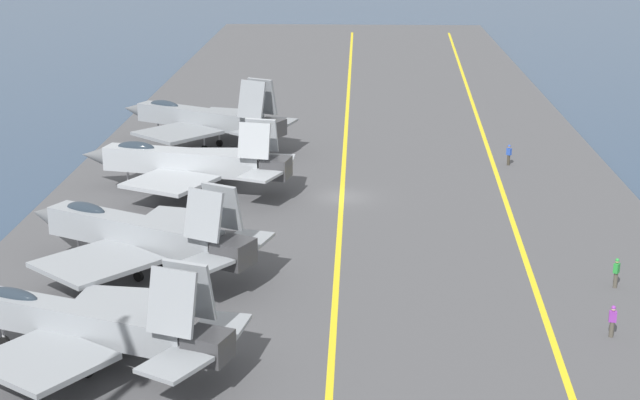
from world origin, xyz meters
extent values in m
plane|color=#2D425B|center=(0.00, 0.00, 0.00)|extent=(2000.00, 2000.00, 0.00)
cube|color=#4C4C4F|center=(0.00, 0.00, 0.20)|extent=(203.37, 44.08, 0.40)
cube|color=yellow|center=(0.00, -12.12, 0.40)|extent=(182.90, 7.67, 0.01)
cube|color=yellow|center=(0.00, 0.00, 0.40)|extent=(183.03, 0.36, 0.01)
cube|color=gray|center=(-27.72, 12.14, 2.58)|extent=(5.49, 11.75, 1.52)
cube|color=#38383A|center=(-30.13, 5.46, 2.58)|extent=(2.31, 2.42, 1.29)
ellipsoid|color=#232D38|center=(-26.49, 15.56, 3.30)|extent=(1.77, 3.02, 0.84)
cube|color=gray|center=(-30.81, 12.83, 2.09)|extent=(6.83, 6.94, 0.28)
cube|color=gray|center=(-24.91, 10.70, 2.09)|extent=(5.25, 5.62, 0.28)
cube|color=gray|center=(-30.45, 6.95, 4.83)|extent=(1.62, 2.44, 2.93)
cube|color=gray|center=(-28.94, 6.40, 4.83)|extent=(1.62, 2.44, 2.93)
cube|color=gray|center=(-32.00, 6.65, 2.58)|extent=(3.55, 3.35, 0.20)
cube|color=gray|center=(-27.93, 5.18, 2.58)|extent=(3.14, 2.71, 0.20)
cylinder|color=#B2B2B7|center=(-26.22, 16.32, 1.11)|extent=(0.16, 0.16, 1.42)
cylinder|color=black|center=(-26.22, 16.32, 0.70)|extent=(0.41, 0.64, 0.60)
cylinder|color=#B2B2B7|center=(-29.14, 11.36, 1.11)|extent=(0.16, 0.16, 1.42)
cylinder|color=black|center=(-29.14, 11.36, 0.70)|extent=(0.41, 0.64, 0.60)
cylinder|color=#B2B2B7|center=(-27.13, 10.64, 1.11)|extent=(0.16, 0.16, 1.42)
cylinder|color=black|center=(-27.13, 10.64, 0.70)|extent=(0.41, 0.64, 0.60)
cube|color=gray|center=(-15.60, 12.08, 2.84)|extent=(6.96, 11.48, 1.74)
cone|color=#5B5E60|center=(-12.46, 18.29, 2.84)|extent=(2.50, 2.77, 1.65)
cube|color=#38383A|center=(-18.81, 5.72, 2.84)|extent=(2.66, 2.64, 1.48)
ellipsoid|color=#232D38|center=(-13.95, 15.33, 3.67)|extent=(2.17, 3.03, 0.96)
cube|color=gray|center=(-19.15, 13.42, 2.28)|extent=(7.78, 7.72, 0.28)
cube|color=gray|center=(-12.41, 10.01, 2.28)|extent=(6.81, 6.34, 0.28)
cube|color=gray|center=(-19.04, 7.29, 5.11)|extent=(1.80, 2.41, 2.76)
cube|color=gray|center=(-17.41, 6.46, 5.11)|extent=(1.80, 2.41, 2.76)
cube|color=gray|center=(-20.61, 7.18, 2.84)|extent=(3.60, 3.49, 0.20)
cube|color=gray|center=(-16.56, 5.13, 2.84)|extent=(3.34, 2.98, 0.20)
cylinder|color=#B2B2B7|center=(-13.59, 16.05, 1.19)|extent=(0.16, 0.16, 1.57)
cylinder|color=black|center=(-13.59, 16.05, 0.70)|extent=(0.47, 0.63, 0.60)
cylinder|color=#B2B2B7|center=(-17.23, 11.54, 1.19)|extent=(0.16, 0.16, 1.57)
cylinder|color=black|center=(-17.23, 11.54, 0.70)|extent=(0.47, 0.63, 0.60)
cylinder|color=#B2B2B7|center=(-15.06, 10.44, 1.19)|extent=(0.16, 0.16, 1.57)
cylinder|color=black|center=(-15.06, 10.44, 0.70)|extent=(0.47, 0.63, 0.60)
cube|color=#9EA3A8|center=(0.69, 12.00, 2.81)|extent=(4.29, 12.40, 1.77)
cone|color=#5B5E60|center=(2.18, 18.98, 2.81)|extent=(2.13, 2.62, 1.68)
cube|color=#38383A|center=(-0.83, 4.84, 2.81)|extent=(2.41, 2.37, 1.51)
ellipsoid|color=#232D38|center=(1.47, 15.65, 3.65)|extent=(1.57, 3.13, 0.97)
cube|color=#9EA3A8|center=(-2.84, 12.32, 2.24)|extent=(7.06, 7.09, 0.28)
cube|color=#9EA3A8|center=(4.05, 10.86, 2.24)|extent=(5.45, 5.50, 0.28)
cube|color=#9EA3A8|center=(-1.46, 6.34, 5.00)|extent=(1.29, 2.45, 2.57)
cube|color=#9EA3A8|center=(0.36, 5.95, 5.00)|extent=(1.29, 2.45, 2.57)
cube|color=#9EA3A8|center=(-2.96, 5.81, 2.81)|extent=(3.47, 3.21, 0.20)
cube|color=#9EA3A8|center=(1.51, 4.86, 2.81)|extent=(2.88, 2.42, 0.20)
cylinder|color=#B2B2B7|center=(1.64, 16.47, 1.16)|extent=(0.16, 0.16, 1.53)
cylinder|color=black|center=(1.64, 16.47, 0.70)|extent=(0.34, 0.63, 0.60)
cylinder|color=#B2B2B7|center=(-0.78, 11.03, 1.16)|extent=(0.16, 0.16, 1.53)
cylinder|color=black|center=(-0.78, 11.03, 0.70)|extent=(0.34, 0.63, 0.60)
cylinder|color=#B2B2B7|center=(1.65, 10.52, 1.16)|extent=(0.16, 0.16, 1.53)
cylinder|color=black|center=(1.65, 10.52, 0.70)|extent=(0.34, 0.63, 0.60)
cube|color=gray|center=(14.46, 12.91, 3.08)|extent=(7.27, 11.99, 1.61)
cone|color=#5B5E60|center=(17.85, 19.45, 3.08)|extent=(2.47, 2.83, 1.53)
cube|color=#38383A|center=(10.99, 6.23, 3.08)|extent=(2.59, 2.68, 1.37)
ellipsoid|color=#232D38|center=(16.23, 16.34, 3.85)|extent=(2.21, 3.15, 0.89)
cube|color=gray|center=(10.95, 14.25, 2.56)|extent=(8.00, 7.97, 0.28)
cube|color=gray|center=(17.56, 10.82, 2.56)|extent=(6.94, 6.68, 0.28)
cube|color=gray|center=(10.86, 7.83, 5.50)|extent=(1.97, 2.58, 3.16)
cube|color=gray|center=(12.37, 7.05, 5.50)|extent=(1.97, 2.58, 3.16)
cube|color=gray|center=(9.26, 7.70, 3.08)|extent=(3.68, 3.61, 0.20)
cube|color=gray|center=(13.18, 5.67, 3.08)|extent=(3.39, 3.13, 0.20)
cylinder|color=#B2B2B7|center=(16.62, 17.10, 1.34)|extent=(0.16, 0.16, 1.88)
cylinder|color=black|center=(16.62, 17.10, 0.70)|extent=(0.47, 0.63, 0.60)
cylinder|color=#B2B2B7|center=(12.86, 12.29, 1.34)|extent=(0.16, 0.16, 1.88)
cylinder|color=black|center=(12.86, 12.29, 0.70)|extent=(0.47, 0.63, 0.60)
cylinder|color=#B2B2B7|center=(14.87, 11.25, 1.34)|extent=(0.16, 0.16, 1.88)
cylinder|color=black|center=(14.87, 11.25, 0.70)|extent=(0.47, 0.63, 0.60)
cylinder|color=#4C473D|center=(-23.74, -14.20, 0.82)|extent=(0.24, 0.24, 0.84)
cube|color=purple|center=(-23.74, -14.20, 1.53)|extent=(0.33, 0.42, 0.57)
sphere|color=beige|center=(-23.74, -14.20, 1.95)|extent=(0.22, 0.22, 0.22)
sphere|color=purple|center=(-23.74, -14.20, 2.01)|extent=(0.24, 0.24, 0.24)
cylinder|color=#4C473D|center=(-17.09, -16.03, 0.85)|extent=(0.24, 0.24, 0.91)
cube|color=green|center=(-17.09, -16.03, 1.59)|extent=(0.46, 0.43, 0.57)
sphere|color=tan|center=(-17.09, -16.03, 2.01)|extent=(0.22, 0.22, 0.22)
sphere|color=green|center=(-17.09, -16.03, 2.07)|extent=(0.24, 0.24, 0.24)
cylinder|color=#383328|center=(9.54, -13.74, 0.83)|extent=(0.24, 0.24, 0.87)
cube|color=#284CB2|center=(9.54, -13.74, 1.55)|extent=(0.45, 0.45, 0.57)
sphere|color=tan|center=(9.54, -13.74, 1.97)|extent=(0.22, 0.22, 0.22)
sphere|color=#284CB2|center=(9.54, -13.74, 2.03)|extent=(0.24, 0.24, 0.24)
camera|label=1|loc=(-69.94, -1.17, 21.98)|focal=55.00mm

